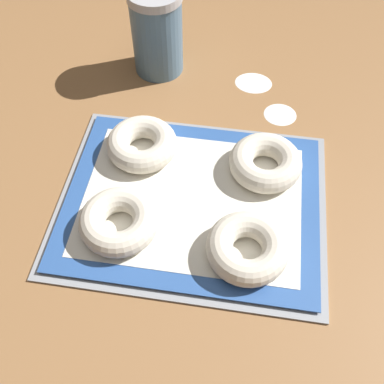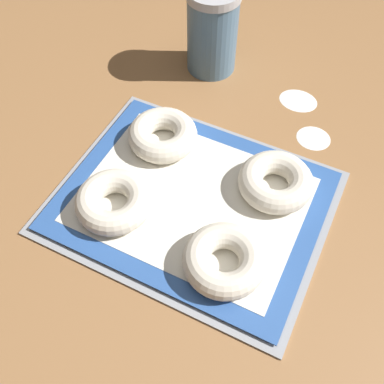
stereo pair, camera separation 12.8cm
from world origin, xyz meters
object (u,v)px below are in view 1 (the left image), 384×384
Objects in this scene: flour_canister at (157,32)px; baking_tray at (192,202)px; bagel_front_right at (247,248)px; bagel_front_left at (119,221)px; bagel_back_right at (265,163)px; bagel_back_left at (142,144)px.

baking_tray is at bearing -70.19° from flour_canister.
bagel_front_right is (0.09, -0.09, 0.03)m from baking_tray.
bagel_front_left is 0.20m from bagel_front_right.
bagel_front_left and bagel_back_right have the same top height.
baking_tray is 0.36m from flour_canister.
bagel_back_right is at bearing -2.53° from bagel_back_left.
bagel_front_right is 0.17m from bagel_back_right.
baking_tray is 0.14m from bagel_back_left.
baking_tray is 3.56× the size of bagel_front_left.
bagel_front_right is at bearing -95.96° from bagel_back_right.
bagel_back_left is 0.25m from flour_canister.
bagel_back_right is at bearing 34.85° from bagel_front_left.
flour_canister reaches higher than bagel_back_right.
bagel_front_right is 0.26m from bagel_back_left.
bagel_back_left and bagel_back_right have the same top height.
flour_canister is (-0.23, 0.25, 0.05)m from bagel_back_right.
bagel_back_right is 0.72× the size of flour_canister.
bagel_front_left is 1.00× the size of bagel_front_right.
bagel_front_left and bagel_back_left have the same top height.
flour_canister is (-0.21, 0.42, 0.05)m from bagel_front_right.
bagel_front_right is at bearing -42.59° from baking_tray.
bagel_back_left is at bearing 89.60° from bagel_front_left.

